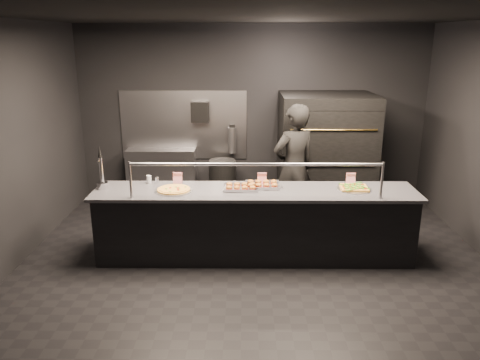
# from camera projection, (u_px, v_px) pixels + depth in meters

# --- Properties ---
(room) EXTENTS (6.04, 6.00, 3.00)m
(room) POSITION_uv_depth(u_px,v_px,m) (254.00, 145.00, 5.80)
(room) COLOR black
(room) RESTS_ON ground
(service_counter) EXTENTS (4.10, 0.78, 1.37)m
(service_counter) POSITION_uv_depth(u_px,v_px,m) (255.00, 224.00, 6.05)
(service_counter) COLOR black
(service_counter) RESTS_ON ground
(pizza_oven) EXTENTS (1.50, 1.23, 1.91)m
(pizza_oven) POSITION_uv_depth(u_px,v_px,m) (325.00, 152.00, 7.71)
(pizza_oven) COLOR black
(pizza_oven) RESTS_ON ground
(prep_shelf) EXTENTS (1.20, 0.35, 0.90)m
(prep_shelf) POSITION_uv_depth(u_px,v_px,m) (162.00, 174.00, 8.29)
(prep_shelf) COLOR #99999E
(prep_shelf) RESTS_ON ground
(towel_dispenser) EXTENTS (0.30, 0.20, 0.35)m
(towel_dispenser) POSITION_uv_depth(u_px,v_px,m) (200.00, 112.00, 8.03)
(towel_dispenser) COLOR black
(towel_dispenser) RESTS_ON room
(fire_extinguisher) EXTENTS (0.14, 0.14, 0.51)m
(fire_extinguisher) POSITION_uv_depth(u_px,v_px,m) (232.00, 140.00, 8.18)
(fire_extinguisher) COLOR #B2B2B7
(fire_extinguisher) RESTS_ON room
(beer_tap) EXTENTS (0.14, 0.21, 0.55)m
(beer_tap) POSITION_uv_depth(u_px,v_px,m) (102.00, 177.00, 5.94)
(beer_tap) COLOR silver
(beer_tap) RESTS_ON service_counter
(round_pizza) EXTENTS (0.47, 0.47, 0.03)m
(round_pizza) POSITION_uv_depth(u_px,v_px,m) (174.00, 190.00, 5.89)
(round_pizza) COLOR silver
(round_pizza) RESTS_ON service_counter
(slider_tray_a) EXTENTS (0.46, 0.35, 0.07)m
(slider_tray_a) POSITION_uv_depth(u_px,v_px,m) (241.00, 187.00, 5.96)
(slider_tray_a) COLOR silver
(slider_tray_a) RESTS_ON service_counter
(slider_tray_b) EXTENTS (0.53, 0.46, 0.07)m
(slider_tray_b) POSITION_uv_depth(u_px,v_px,m) (262.00, 185.00, 6.05)
(slider_tray_b) COLOR silver
(slider_tray_b) RESTS_ON service_counter
(square_pizza) EXTENTS (0.43, 0.43, 0.05)m
(square_pizza) POSITION_uv_depth(u_px,v_px,m) (354.00, 188.00, 5.94)
(square_pizza) COLOR silver
(square_pizza) RESTS_ON service_counter
(condiment_jar) EXTENTS (0.16, 0.06, 0.11)m
(condiment_jar) POSITION_uv_depth(u_px,v_px,m) (151.00, 180.00, 6.18)
(condiment_jar) COLOR silver
(condiment_jar) RESTS_ON service_counter
(tent_cards) EXTENTS (2.41, 0.04, 0.15)m
(tent_cards) POSITION_uv_depth(u_px,v_px,m) (263.00, 178.00, 6.16)
(tent_cards) COLOR white
(tent_cards) RESTS_ON service_counter
(trash_bin) EXTENTS (0.46, 0.46, 0.77)m
(trash_bin) POSITION_uv_depth(u_px,v_px,m) (223.00, 182.00, 8.05)
(trash_bin) COLOR black
(trash_bin) RESTS_ON ground
(worker) EXTENTS (0.82, 0.71, 1.88)m
(worker) POSITION_uv_depth(u_px,v_px,m) (294.00, 168.00, 6.85)
(worker) COLOR black
(worker) RESTS_ON ground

